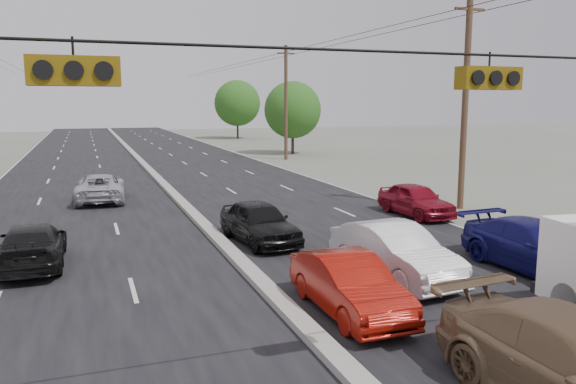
% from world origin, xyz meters
% --- Properties ---
extents(road_surface, '(20.00, 160.00, 0.02)m').
position_xyz_m(road_surface, '(0.00, 30.00, 0.00)').
color(road_surface, black).
rests_on(road_surface, ground).
extents(center_median, '(0.50, 160.00, 0.20)m').
position_xyz_m(center_median, '(0.00, 30.00, 0.10)').
color(center_median, gray).
rests_on(center_median, ground).
extents(utility_pole_right_b, '(1.60, 0.30, 10.00)m').
position_xyz_m(utility_pole_right_b, '(12.50, 15.00, 5.11)').
color(utility_pole_right_b, '#422D1E').
rests_on(utility_pole_right_b, ground).
extents(utility_pole_right_c, '(1.60, 0.30, 10.00)m').
position_xyz_m(utility_pole_right_c, '(12.50, 40.00, 5.11)').
color(utility_pole_right_c, '#422D1E').
rests_on(utility_pole_right_c, ground).
extents(traffic_signals, '(25.00, 0.30, 0.54)m').
position_xyz_m(traffic_signals, '(1.40, 0.00, 5.49)').
color(traffic_signals, black).
rests_on(traffic_signals, ground).
extents(tree_right_mid, '(5.60, 5.60, 7.14)m').
position_xyz_m(tree_right_mid, '(15.00, 45.00, 4.34)').
color(tree_right_mid, '#382619').
rests_on(tree_right_mid, ground).
extents(tree_right_far, '(6.40, 6.40, 8.16)m').
position_xyz_m(tree_right_far, '(16.00, 70.00, 4.96)').
color(tree_right_far, '#382619').
rests_on(tree_right_far, ground).
extents(red_sedan, '(1.52, 4.31, 1.42)m').
position_xyz_m(red_sedan, '(1.40, 4.50, 0.71)').
color(red_sedan, maroon).
rests_on(red_sedan, ground).
extents(queue_car_a, '(2.29, 4.62, 1.51)m').
position_xyz_m(queue_car_a, '(1.40, 11.90, 0.76)').
color(queue_car_a, black).
rests_on(queue_car_a, ground).
extents(queue_car_b, '(2.11, 4.92, 1.58)m').
position_xyz_m(queue_car_b, '(3.83, 6.49, 0.79)').
color(queue_car_b, white).
rests_on(queue_car_b, ground).
extents(queue_car_d, '(2.35, 5.31, 1.51)m').
position_xyz_m(queue_car_d, '(8.23, 5.61, 0.76)').
color(queue_car_d, '#111053').
rests_on(queue_car_d, ground).
extents(queue_car_e, '(1.92, 4.37, 1.47)m').
position_xyz_m(queue_car_e, '(9.45, 14.16, 0.73)').
color(queue_car_e, maroon).
rests_on(queue_car_e, ground).
extents(oncoming_near, '(1.93, 4.66, 1.35)m').
position_xyz_m(oncoming_near, '(-6.13, 11.39, 0.67)').
color(oncoming_near, black).
rests_on(oncoming_near, ground).
extents(oncoming_far, '(2.68, 5.25, 1.42)m').
position_xyz_m(oncoming_far, '(-3.79, 23.01, 0.71)').
color(oncoming_far, '#ADB0B5').
rests_on(oncoming_far, ground).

